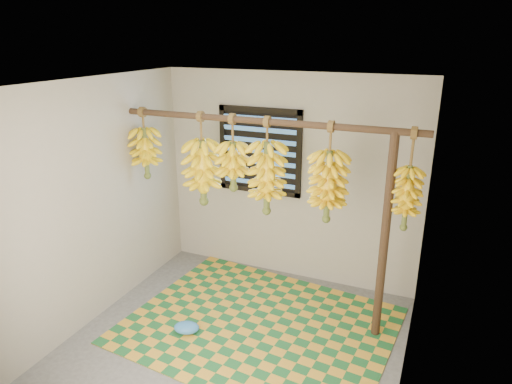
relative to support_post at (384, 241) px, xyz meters
The scene contains 16 objects.
floor 1.71m from the support_post, 149.74° to the right, with size 3.00×3.00×0.01m, color #4E4E4E.
ceiling 1.98m from the support_post, 149.74° to the right, with size 3.00×3.00×0.01m, color silver.
wall_back 1.46m from the support_post, 146.14° to the left, with size 3.00×0.01×2.40m, color gray.
wall_left 2.80m from the support_post, 165.49° to the right, with size 0.01×3.00×2.40m, color gray.
wall_right 0.79m from the support_post, 66.46° to the right, with size 0.01×3.00×2.40m, color gray.
window 1.80m from the support_post, 153.40° to the left, with size 1.00×0.04×1.00m.
hanging_pole 1.56m from the support_post, behind, with size 0.06×0.06×3.00m, color #402A1A.
support_post is the anchor object (origin of this frame).
woven_mat 1.52m from the support_post, 163.53° to the right, with size 2.52×2.02×0.01m, color #1B5D2B.
plastic_bag 2.07m from the support_post, 157.24° to the right, with size 0.25×0.18×0.10m, color #3479C3.
banana_bunch_a 2.61m from the support_post, behind, with size 0.33×0.33×0.76m.
banana_bunch_b 1.91m from the support_post, behind, with size 0.37×0.37×0.96m.
banana_bunch_c 1.60m from the support_post, behind, with size 0.35×0.35×0.76m.
banana_bunch_d 1.24m from the support_post, behind, with size 0.36×0.36×0.96m.
banana_bunch_e 0.70m from the support_post, behind, with size 0.35×0.35×0.95m.
banana_bunch_f 0.46m from the support_post, ahead, with size 0.25×0.25×0.91m.
Camera 1 is at (1.60, -3.21, 2.77)m, focal length 32.00 mm.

